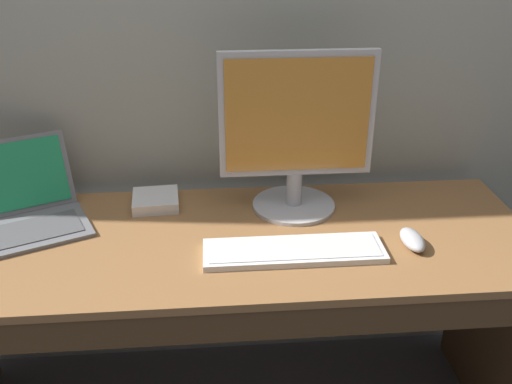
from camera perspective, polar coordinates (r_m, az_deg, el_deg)
name	(u,v)px	position (r m, az deg, el deg)	size (l,w,h in m)	color
desk	(227,298)	(1.73, -2.92, -10.63)	(1.79, 0.63, 0.73)	olive
laptop_space_gray	(29,209)	(1.80, -21.85, -1.57)	(0.40, 0.41, 0.23)	slate
external_monitor	(296,134)	(1.68, 4.09, 5.84)	(0.46, 0.26, 0.49)	#B7B7BC
wired_keyboard	(294,251)	(1.55, 3.82, -5.92)	(0.49, 0.14, 0.02)	white
computer_mouse	(412,240)	(1.64, 15.43, -4.63)	(0.06, 0.12, 0.04)	#B7B7BC
external_drive_box	(156,200)	(1.82, -10.04, -0.85)	(0.14, 0.14, 0.04)	silver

